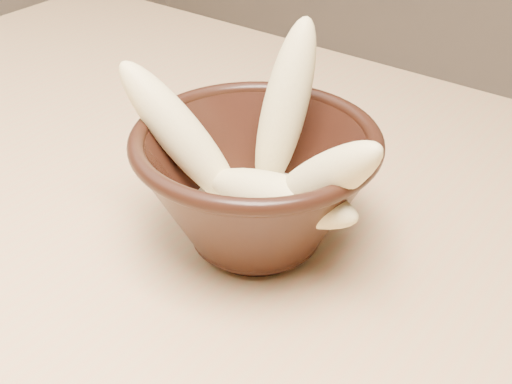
% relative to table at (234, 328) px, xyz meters
% --- Properties ---
extents(table, '(1.20, 0.80, 0.75)m').
position_rel_table_xyz_m(table, '(0.00, 0.00, 0.00)').
color(table, tan).
rests_on(table, ground).
extents(bowl, '(0.18, 0.18, 0.10)m').
position_rel_table_xyz_m(bowl, '(0.01, 0.02, 0.14)').
color(bowl, black).
rests_on(bowl, table).
extents(milk_puddle, '(0.10, 0.10, 0.01)m').
position_rel_table_xyz_m(milk_puddle, '(0.01, 0.02, 0.11)').
color(milk_puddle, '#FFF4CD').
rests_on(milk_puddle, bowl).
extents(banana_upright, '(0.04, 0.08, 0.14)m').
position_rel_table_xyz_m(banana_upright, '(0.00, 0.06, 0.18)').
color(banana_upright, '#E6D088').
rests_on(banana_upright, bowl).
extents(banana_left, '(0.12, 0.06, 0.12)m').
position_rel_table_xyz_m(banana_left, '(-0.05, 0.00, 0.17)').
color(banana_left, '#E6D088').
rests_on(banana_left, bowl).
extents(banana_right, '(0.12, 0.05, 0.12)m').
position_rel_table_xyz_m(banana_right, '(0.07, 0.01, 0.16)').
color(banana_right, '#E6D088').
rests_on(banana_right, bowl).
extents(banana_across, '(0.13, 0.04, 0.05)m').
position_rel_table_xyz_m(banana_across, '(0.04, 0.01, 0.14)').
color(banana_across, '#E6D088').
rests_on(banana_across, bowl).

